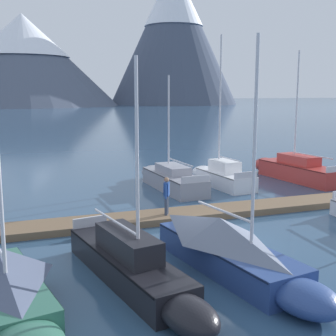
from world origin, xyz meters
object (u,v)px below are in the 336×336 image
Objects in this scene: sailboat_mid_dock_starboard at (233,250)px; sailboat_second_berth at (3,285)px; sailboat_outer_slip at (220,175)px; person_on_dock at (167,193)px; sailboat_mid_dock_port at (135,267)px; sailboat_far_berth at (170,178)px; sailboat_last_slip at (294,169)px.

sailboat_second_berth is at bearing -178.64° from sailboat_mid_dock_starboard.
sailboat_second_berth is at bearing -135.29° from sailboat_outer_slip.
person_on_dock is (6.85, 6.33, 0.54)m from sailboat_second_berth.
sailboat_mid_dock_port is at bearing -126.31° from sailboat_outer_slip.
sailboat_second_berth is 15.99m from sailboat_far_berth.
sailboat_second_berth reaches higher than sailboat_mid_dock_port.
sailboat_mid_dock_starboard is at bearing -115.08° from sailboat_outer_slip.
sailboat_mid_dock_starboard is (3.20, -0.11, 0.17)m from sailboat_mid_dock_port.
sailboat_mid_dock_port is 4.62× the size of person_on_dock.
sailboat_mid_dock_starboard is 13.00m from sailboat_far_berth.
sailboat_far_berth is at bearing 68.43° from person_on_dock.
sailboat_second_berth is 1.10× the size of sailboat_far_berth.
sailboat_second_berth reaches higher than person_on_dock.
sailboat_mid_dock_starboard is 0.84× the size of sailboat_outer_slip.
sailboat_last_slip is 12.81m from person_on_dock.
sailboat_far_berth is at bearing 177.62° from sailboat_last_slip.
sailboat_second_berth is at bearing -145.18° from sailboat_last_slip.
sailboat_mid_dock_port reaches higher than person_on_dock.
sailboat_outer_slip reaches higher than person_on_dock.
sailboat_far_berth is at bearing 53.80° from sailboat_second_berth.
sailboat_outer_slip is at bearing -179.28° from sailboat_last_slip.
sailboat_mid_dock_starboard is at bearing -90.05° from person_on_dock.
sailboat_mid_dock_starboard reaches higher than sailboat_mid_dock_port.
person_on_dock is at bearing -133.14° from sailboat_outer_slip.
sailboat_mid_dock_port is at bearing -139.57° from sailboat_last_slip.
sailboat_outer_slip reaches higher than sailboat_far_berth.
sailboat_mid_dock_starboard reaches higher than sailboat_far_berth.
sailboat_mid_dock_port is 3.21m from sailboat_mid_dock_starboard.
sailboat_last_slip is at bearing 29.03° from person_on_dock.
sailboat_outer_slip reaches higher than sailboat_mid_dock_starboard.
person_on_dock is at bearing 89.95° from sailboat_mid_dock_starboard.
person_on_dock is (-5.76, -6.14, 0.64)m from sailboat_outer_slip.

